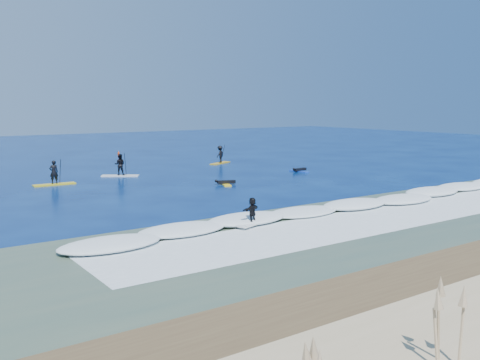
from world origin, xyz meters
TOP-DOWN VIEW (x-y plane):
  - ground at (0.00, 0.00)m, footprint 160.00×160.00m
  - shallow_water at (0.00, -14.00)m, footprint 90.00×13.00m
  - breaking_wave at (0.00, -10.00)m, footprint 40.00×6.00m
  - whitewater at (0.00, -13.00)m, footprint 34.00×5.00m
  - sup_paddler_left at (-11.63, 10.16)m, footprint 3.27×0.96m
  - sup_paddler_center at (-5.35, 12.00)m, footprint 3.18×2.48m
  - sup_paddler_right at (7.41, 15.42)m, footprint 3.16×2.19m
  - prone_paddler_near at (-0.43, 2.53)m, footprint 1.64×2.17m
  - prone_paddler_far at (9.75, 5.26)m, footprint 1.67×2.13m
  - wave_surfer at (-7.39, -10.58)m, footprint 2.05×1.15m
  - marker_buoy at (1.86, 29.98)m, footprint 0.25×0.25m

SIDE VIEW (x-z plane):
  - ground at x=0.00m, z-range 0.00..0.00m
  - breaking_wave at x=0.00m, z-range -0.15..0.15m
  - whitewater at x=0.00m, z-range -0.01..0.01m
  - shallow_water at x=0.00m, z-range 0.00..0.01m
  - prone_paddler_far at x=9.75m, z-range -0.07..0.37m
  - prone_paddler_near at x=-0.43m, z-range -0.07..0.37m
  - marker_buoy at x=1.86m, z-range -0.04..0.56m
  - sup_paddler_left at x=-11.63m, z-range -0.43..1.84m
  - wave_surfer at x=-7.39m, z-range 0.10..1.53m
  - sup_paddler_center at x=-5.35m, z-range -0.29..2.01m
  - sup_paddler_right at x=7.41m, z-range -0.24..1.98m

